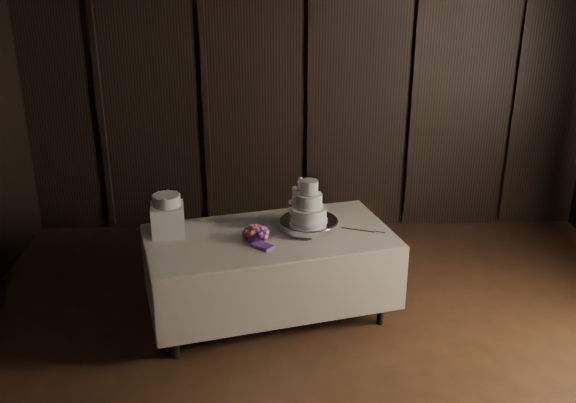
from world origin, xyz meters
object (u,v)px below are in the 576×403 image
at_px(box_pedestal, 168,220).
at_px(small_cake, 166,200).
at_px(cake_stand, 309,225).
at_px(display_table, 270,272).
at_px(wedding_cake, 306,205).
at_px(bouquet, 256,235).

distance_m(box_pedestal, small_cake, 0.17).
bearing_deg(box_pedestal, cake_stand, 1.71).
height_order(display_table, wedding_cake, wedding_cake).
xyz_separation_m(display_table, cake_stand, (0.32, 0.08, 0.39)).
height_order(display_table, box_pedestal, box_pedestal).
xyz_separation_m(display_table, bouquet, (-0.11, -0.12, 0.40)).
bearing_deg(small_cake, display_table, -3.28).
bearing_deg(bouquet, wedding_cake, 25.11).
bearing_deg(cake_stand, display_table, -165.94).
distance_m(cake_stand, bouquet, 0.48).
height_order(box_pedestal, small_cake, small_cake).
bearing_deg(wedding_cake, box_pedestal, -156.47).
bearing_deg(display_table, bouquet, -145.30).
relative_size(wedding_cake, small_cake, 1.56).
relative_size(display_table, wedding_cake, 6.30).
xyz_separation_m(cake_stand, small_cake, (-1.14, -0.03, 0.25)).
distance_m(cake_stand, small_cake, 1.17).
distance_m(wedding_cake, bouquet, 0.48).
relative_size(cake_stand, bouquet, 1.30).
bearing_deg(bouquet, display_table, 49.17).
height_order(wedding_cake, small_cake, wedding_cake).
distance_m(bouquet, small_cake, 0.77).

